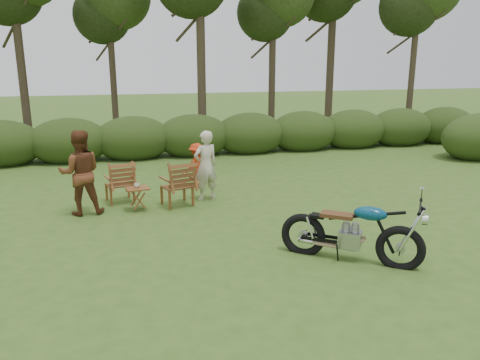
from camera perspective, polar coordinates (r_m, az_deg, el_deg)
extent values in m
plane|color=#34501A|center=(7.75, 5.81, -9.55)|extent=(80.00, 80.00, 0.00)
cylinder|color=#362A1D|center=(17.95, -25.34, 14.52)|extent=(0.28, 0.28, 7.20)
cylinder|color=#362A1D|center=(18.80, -15.34, 13.92)|extent=(0.24, 0.24, 6.30)
sphere|color=#243815|center=(18.91, -15.75, 19.86)|extent=(2.52, 2.52, 2.52)
cylinder|color=#362A1D|center=(16.90, -4.81, 16.66)|extent=(0.30, 0.30, 7.65)
cylinder|color=#362A1D|center=(18.72, 3.96, 14.65)|extent=(0.26, 0.26, 6.48)
sphere|color=#243815|center=(18.84, 4.07, 20.79)|extent=(2.59, 2.59, 2.59)
cylinder|color=#362A1D|center=(20.90, 11.09, 16.37)|extent=(0.32, 0.32, 7.92)
cylinder|color=#362A1D|center=(20.25, 20.42, 14.30)|extent=(0.24, 0.24, 6.84)
ellipsoid|color=#263C16|center=(16.17, -27.19, 3.86)|extent=(2.52, 1.68, 1.51)
ellipsoid|color=#263C16|center=(15.87, -20.11, 4.40)|extent=(2.52, 1.68, 1.51)
ellipsoid|color=#263C16|center=(15.81, -12.87, 4.89)|extent=(2.52, 1.68, 1.51)
ellipsoid|color=#263C16|center=(16.01, -5.68, 5.29)|extent=(2.52, 1.68, 1.51)
ellipsoid|color=#263C16|center=(16.46, 1.23, 5.61)|extent=(2.52, 1.68, 1.51)
ellipsoid|color=#263C16|center=(17.12, 7.70, 5.82)|extent=(2.52, 1.68, 1.51)
ellipsoid|color=#263C16|center=(17.99, 13.62, 5.96)|extent=(2.52, 1.68, 1.51)
ellipsoid|color=#263C16|center=(19.02, 18.95, 6.02)|extent=(2.52, 1.68, 1.51)
ellipsoid|color=#263C16|center=(20.20, 23.69, 6.04)|extent=(2.52, 1.68, 1.51)
ellipsoid|color=#263C16|center=(17.30, 27.24, 4.60)|extent=(2.70, 1.80, 1.62)
imported|color=beige|center=(10.20, -12.46, -0.65)|extent=(0.13, 0.13, 0.09)
imported|color=beige|center=(10.91, -4.13, -2.38)|extent=(0.68, 0.55, 1.61)
imported|color=#5D311A|center=(10.42, -18.50, -3.90)|extent=(0.89, 0.71, 1.77)
imported|color=#BB3011|center=(12.02, -5.22, -0.81)|extent=(0.84, 0.73, 1.13)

